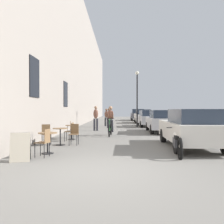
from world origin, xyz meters
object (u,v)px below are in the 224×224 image
at_px(street_lamp, 137,91).
at_px(parked_car_nearest, 191,128).
at_px(cafe_table_near, 48,138).
at_px(parked_car_third, 148,118).
at_px(parked_car_fifth, 138,114).
at_px(parked_motorcycle, 177,142).
at_px(cafe_chair_near_toward_street, 44,141).
at_px(cafe_table_mid, 60,133).
at_px(parked_car_second, 162,121).
at_px(sandwich_board_sign, 20,147).
at_px(parked_car_fourth, 143,116).
at_px(cafe_chair_mid_toward_wall, 46,133).
at_px(pedestrian_mid, 109,117).
at_px(pedestrian_far, 106,116).
at_px(cafe_table_far, 72,129).
at_px(cafe_chair_far_toward_wall, 70,130).
at_px(cafe_chair_far_toward_street, 72,128).
at_px(pedestrian_near, 96,117).
at_px(cafe_chair_mid_toward_street, 74,133).
at_px(cyclist_on_bicycle, 110,122).

xyz_separation_m(street_lamp, parked_car_nearest, (1.16, -11.15, -2.32)).
bearing_deg(cafe_table_near, parked_car_third, 68.05).
relative_size(cafe_table_near, parked_car_fifth, 0.16).
height_order(parked_car_nearest, parked_motorcycle, parked_car_nearest).
height_order(cafe_chair_near_toward_street, cafe_table_mid, cafe_chair_near_toward_street).
height_order(cafe_table_mid, parked_car_second, parked_car_second).
distance_m(street_lamp, parked_motorcycle, 12.78).
bearing_deg(parked_car_second, parked_car_fifth, 90.37).
height_order(sandwich_board_sign, parked_car_fourth, parked_car_fourth).
height_order(cafe_table_mid, parked_car_fourth, parked_car_fourth).
height_order(cafe_chair_mid_toward_wall, parked_car_third, parked_car_third).
bearing_deg(street_lamp, parked_car_second, -76.62).
relative_size(pedestrian_mid, pedestrian_far, 1.01).
height_order(cafe_table_far, parked_car_third, parked_car_third).
xyz_separation_m(cafe_table_mid, cafe_chair_far_toward_wall, (0.19, 1.20, -0.00)).
height_order(cafe_table_near, parked_car_second, parked_car_second).
distance_m(cafe_chair_far_toward_street, parked_car_third, 9.78).
xyz_separation_m(cafe_table_near, cafe_chair_far_toward_street, (-0.01, 4.33, -0.00)).
bearing_deg(pedestrian_mid, pedestrian_near, -108.39).
relative_size(parked_car_second, parked_car_fourth, 0.97).
height_order(cafe_chair_mid_toward_street, parked_car_fifth, parked_car_fifth).
relative_size(cafe_chair_mid_toward_wall, cafe_chair_far_toward_wall, 1.00).
bearing_deg(parked_motorcycle, pedestrian_near, 112.62).
xyz_separation_m(pedestrian_near, parked_car_fifth, (4.37, 15.85, -0.17)).
distance_m(cafe_table_near, parked_motorcycle, 4.41).
distance_m(cafe_chair_mid_toward_wall, street_lamp, 11.95).
relative_size(street_lamp, parked_car_nearest, 1.13).
height_order(pedestrian_near, parked_car_second, pedestrian_near).
relative_size(cafe_table_near, parked_motorcycle, 0.34).
relative_size(cafe_chair_mid_toward_wall, parked_car_nearest, 0.21).
distance_m(cafe_chair_near_toward_street, cafe_chair_mid_toward_wall, 2.48).
bearing_deg(cafe_table_far, parked_car_nearest, -25.22).
distance_m(cafe_table_far, parked_car_fifth, 21.26).
bearing_deg(cafe_table_mid, cyclist_on_bicycle, 61.11).
relative_size(cafe_chair_mid_toward_street, pedestrian_far, 0.55).
height_order(cyclist_on_bicycle, street_lamp, street_lamp).
relative_size(cafe_chair_near_toward_street, cafe_chair_mid_toward_street, 1.00).
bearing_deg(pedestrian_near, cafe_chair_mid_toward_street, -92.53).
height_order(cafe_chair_far_toward_street, sandwich_board_sign, cafe_chair_far_toward_street).
height_order(street_lamp, parked_car_fourth, street_lamp).
xyz_separation_m(parked_car_second, parked_car_fourth, (-0.06, 10.82, 0.03)).
bearing_deg(parked_motorcycle, cafe_chair_near_toward_street, -172.70).
xyz_separation_m(cafe_chair_near_toward_street, cafe_chair_far_toward_street, (-0.08, 4.91, 0.00)).
height_order(cafe_table_far, parked_car_nearest, parked_car_nearest).
relative_size(cafe_chair_mid_toward_wall, cafe_chair_far_toward_street, 1.00).
relative_size(cafe_chair_mid_toward_wall, parked_car_fifth, 0.20).
distance_m(pedestrian_near, pedestrian_mid, 2.69).
bearing_deg(parked_motorcycle, pedestrian_mid, 103.75).
distance_m(cafe_table_mid, cafe_chair_far_toward_street, 2.45).
bearing_deg(parked_car_fifth, parked_car_second, -89.63).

